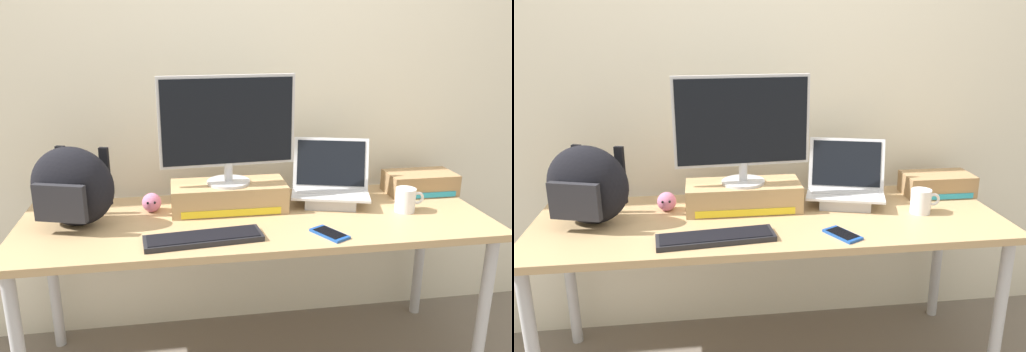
# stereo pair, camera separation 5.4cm
# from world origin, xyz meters

# --- Properties ---
(back_wall) EXTENTS (7.00, 0.10, 2.60)m
(back_wall) POSITION_xyz_m (0.00, 0.44, 1.30)
(back_wall) COLOR silver
(back_wall) RESTS_ON ground
(desk) EXTENTS (1.94, 0.69, 0.71)m
(desk) POSITION_xyz_m (0.00, 0.00, 0.65)
(desk) COLOR tan
(desk) RESTS_ON ground
(toner_box_yellow) EXTENTS (0.49, 0.22, 0.12)m
(toner_box_yellow) POSITION_xyz_m (-0.10, 0.12, 0.77)
(toner_box_yellow) COLOR tan
(toner_box_yellow) RESTS_ON desk
(desktop_monitor) EXTENTS (0.57, 0.19, 0.46)m
(desktop_monitor) POSITION_xyz_m (-0.10, 0.12, 1.07)
(desktop_monitor) COLOR silver
(desktop_monitor) RESTS_ON toner_box_yellow
(open_laptop) EXTENTS (0.39, 0.32, 0.28)m
(open_laptop) POSITION_xyz_m (0.36, 0.12, 0.77)
(open_laptop) COLOR #ADADB2
(open_laptop) RESTS_ON desk
(external_keyboard) EXTENTS (0.45, 0.17, 0.02)m
(external_keyboard) POSITION_xyz_m (-0.23, -0.21, 0.72)
(external_keyboard) COLOR black
(external_keyboard) RESTS_ON desk
(messenger_backpack) EXTENTS (0.38, 0.29, 0.32)m
(messenger_backpack) POSITION_xyz_m (-0.73, 0.03, 0.87)
(messenger_backpack) COLOR black
(messenger_backpack) RESTS_ON desk
(coffee_mug) EXTENTS (0.13, 0.09, 0.10)m
(coffee_mug) POSITION_xyz_m (0.65, -0.03, 0.76)
(coffee_mug) COLOR silver
(coffee_mug) RESTS_ON desk
(cell_phone) EXTENTS (0.14, 0.17, 0.01)m
(cell_phone) POSITION_xyz_m (0.25, -0.23, 0.72)
(cell_phone) COLOR #19479E
(cell_phone) RESTS_ON desk
(plush_toy) EXTENTS (0.08, 0.08, 0.08)m
(plush_toy) POSITION_xyz_m (-0.43, 0.14, 0.75)
(plush_toy) COLOR #CC7099
(plush_toy) RESTS_ON desk
(toner_box_cyan) EXTENTS (0.32, 0.18, 0.10)m
(toner_box_cyan) POSITION_xyz_m (0.82, 0.19, 0.76)
(toner_box_cyan) COLOR #9E7A51
(toner_box_cyan) RESTS_ON desk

